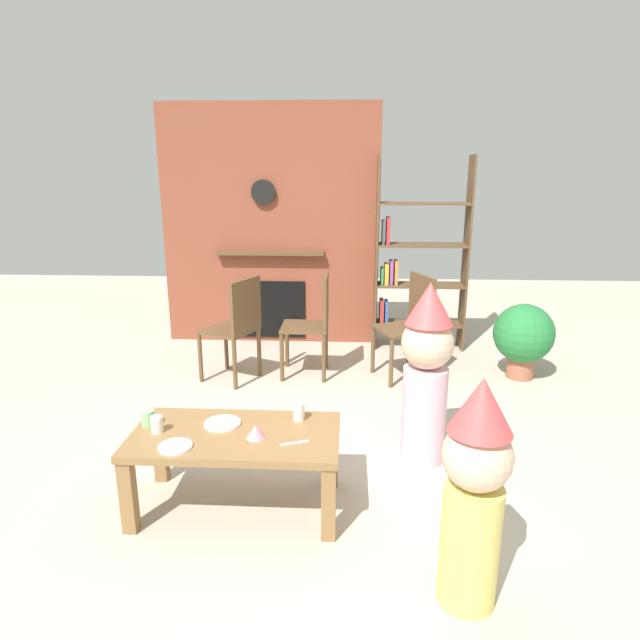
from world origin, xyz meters
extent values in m
plane|color=#BCB29E|center=(0.00, 0.00, 0.00)|extent=(12.00, 12.00, 0.00)
cube|color=brown|center=(-0.47, 2.60, 1.20)|extent=(2.20, 0.18, 2.40)
cube|color=black|center=(-0.47, 2.50, 0.35)|extent=(0.70, 0.02, 0.60)
cube|color=brown|center=(-0.47, 2.46, 0.95)|extent=(1.10, 0.10, 0.04)
cylinder|color=black|center=(-0.52, 2.48, 1.55)|extent=(0.24, 0.04, 0.24)
cube|color=brown|center=(0.60, 2.40, 0.95)|extent=(0.02, 0.28, 1.90)
cube|color=brown|center=(1.48, 2.40, 0.95)|extent=(0.02, 0.28, 1.90)
cube|color=brown|center=(1.04, 2.40, 0.25)|extent=(0.86, 0.28, 0.02)
cube|color=brown|center=(1.04, 2.40, 0.65)|extent=(0.86, 0.28, 0.02)
cube|color=brown|center=(1.04, 2.40, 1.05)|extent=(0.86, 0.28, 0.02)
cube|color=brown|center=(1.04, 2.40, 1.45)|extent=(0.86, 0.28, 0.02)
cube|color=#B23333|center=(0.67, 2.40, 0.38)|extent=(0.04, 0.20, 0.23)
cube|color=#3359A5|center=(0.72, 2.40, 0.37)|extent=(0.03, 0.20, 0.22)
cube|color=#3F8C4C|center=(0.66, 2.40, 0.74)|extent=(0.02, 0.20, 0.16)
cube|color=gold|center=(0.70, 2.40, 0.76)|extent=(0.04, 0.20, 0.20)
cube|color=#8C4C99|center=(0.75, 2.40, 0.78)|extent=(0.03, 0.20, 0.23)
cube|color=#D87F3F|center=(0.80, 2.40, 0.78)|extent=(0.03, 0.20, 0.23)
cube|color=#4C4C51|center=(0.66, 2.40, 1.17)|extent=(0.02, 0.20, 0.23)
cube|color=#B23333|center=(0.71, 2.40, 1.19)|extent=(0.03, 0.20, 0.26)
cube|color=olive|center=(-0.25, -0.41, 0.42)|extent=(1.09, 0.56, 0.04)
cube|color=olive|center=(-0.75, -0.65, 0.20)|extent=(0.07, 0.07, 0.40)
cube|color=olive|center=(0.25, -0.65, 0.20)|extent=(0.07, 0.07, 0.40)
cube|color=olive|center=(-0.75, -0.18, 0.20)|extent=(0.07, 0.07, 0.40)
cube|color=olive|center=(0.25, -0.18, 0.20)|extent=(0.07, 0.07, 0.40)
cylinder|color=#8CD18C|center=(-0.73, -0.36, 0.48)|extent=(0.07, 0.07, 0.09)
cylinder|color=silver|center=(0.07, -0.25, 0.49)|extent=(0.06, 0.06, 0.10)
cylinder|color=silver|center=(-0.66, -0.43, 0.48)|extent=(0.06, 0.06, 0.09)
cylinder|color=white|center=(-0.51, -0.59, 0.45)|extent=(0.17, 0.17, 0.01)
cylinder|color=white|center=(-0.34, -0.32, 0.45)|extent=(0.20, 0.20, 0.01)
cone|color=pink|center=(-0.13, -0.46, 0.47)|extent=(0.10, 0.10, 0.07)
cube|color=silver|center=(0.07, -0.51, 0.44)|extent=(0.15, 0.07, 0.01)
cylinder|color=#E0CC66|center=(0.85, -1.02, 0.27)|extent=(0.24, 0.24, 0.54)
sphere|color=beige|center=(0.85, -1.02, 0.68)|extent=(0.28, 0.28, 0.28)
cone|color=#EA4C4C|center=(0.85, -1.02, 0.90)|extent=(0.25, 0.25, 0.22)
cylinder|color=#EAB2C6|center=(0.81, 0.15, 0.30)|extent=(0.27, 0.27, 0.61)
sphere|color=beige|center=(0.81, 0.15, 0.77)|extent=(0.31, 0.31, 0.31)
cone|color=#EA4C4C|center=(0.81, 0.15, 1.01)|extent=(0.28, 0.28, 0.25)
cube|color=brown|center=(-0.69, 1.43, 0.44)|extent=(0.53, 0.53, 0.02)
cube|color=brown|center=(-0.52, 1.35, 0.68)|extent=(0.19, 0.38, 0.45)
cylinder|color=brown|center=(-0.77, 1.66, 0.21)|extent=(0.04, 0.04, 0.43)
cylinder|color=brown|center=(-0.92, 1.34, 0.21)|extent=(0.04, 0.04, 0.43)
cylinder|color=brown|center=(-0.45, 1.52, 0.21)|extent=(0.04, 0.04, 0.43)
cylinder|color=brown|center=(-0.60, 1.19, 0.21)|extent=(0.04, 0.04, 0.43)
cube|color=brown|center=(-0.05, 1.57, 0.44)|extent=(0.40, 0.40, 0.02)
cube|color=brown|center=(0.14, 1.56, 0.68)|extent=(0.03, 0.40, 0.45)
cylinder|color=brown|center=(-0.23, 1.75, 0.21)|extent=(0.04, 0.04, 0.43)
cylinder|color=brown|center=(-0.23, 1.39, 0.21)|extent=(0.04, 0.04, 0.43)
cylinder|color=brown|center=(0.13, 1.74, 0.21)|extent=(0.04, 0.04, 0.43)
cylinder|color=brown|center=(0.13, 1.38, 0.21)|extent=(0.04, 0.04, 0.43)
cube|color=brown|center=(0.79, 1.54, 0.44)|extent=(0.52, 0.52, 0.02)
cube|color=brown|center=(0.96, 1.61, 0.68)|extent=(0.18, 0.38, 0.45)
cylinder|color=brown|center=(0.56, 1.63, 0.21)|extent=(0.04, 0.04, 0.43)
cylinder|color=brown|center=(0.70, 1.30, 0.21)|extent=(0.04, 0.04, 0.43)
cylinder|color=brown|center=(0.89, 1.77, 0.21)|extent=(0.04, 0.04, 0.43)
cylinder|color=brown|center=(1.03, 1.44, 0.21)|extent=(0.04, 0.04, 0.43)
cylinder|color=#9E5B42|center=(1.85, 1.59, 0.09)|extent=(0.23, 0.23, 0.18)
sphere|color=#26793A|center=(1.85, 1.59, 0.40)|extent=(0.51, 0.51, 0.51)
camera|label=1|loc=(0.33, -2.94, 1.77)|focal=30.31mm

